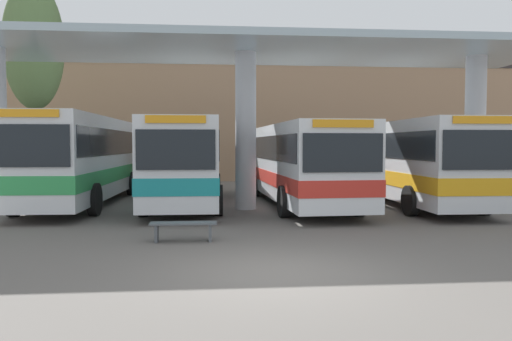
{
  "coord_description": "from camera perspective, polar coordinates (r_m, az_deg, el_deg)",
  "views": [
    {
      "loc": [
        -1.27,
        -8.87,
        2.33
      ],
      "look_at": [
        0.0,
        4.93,
        1.6
      ],
      "focal_mm": 35.0,
      "sensor_mm": 36.0,
      "label": 1
    }
  ],
  "objects": [
    {
      "name": "ground_plane",
      "position": [
        9.25,
        2.84,
        -11.56
      ],
      "size": [
        100.0,
        100.0,
        0.0
      ],
      "primitive_type": "plane",
      "color": "#605B56"
    },
    {
      "name": "transit_bus_far_right_bay",
      "position": [
        20.37,
        17.16,
        1.29
      ],
      "size": [
        2.88,
        10.69,
        3.16
      ],
      "rotation": [
        0.0,
        0.0,
        3.13
      ],
      "color": "silver",
      "rests_on": "ground_plane"
    },
    {
      "name": "transit_bus_center_bay",
      "position": [
        19.52,
        -7.97,
        1.35
      ],
      "size": [
        2.74,
        10.75,
        3.17
      ],
      "rotation": [
        0.0,
        0.0,
        3.14
      ],
      "color": "silver",
      "rests_on": "ground_plane"
    },
    {
      "name": "poplar_tree_behind_left",
      "position": [
        26.71,
        -24.08,
        12.84
      ],
      "size": [
        2.8,
        2.8,
        10.13
      ],
      "color": "brown",
      "rests_on": "ground_plane"
    },
    {
      "name": "townhouse_backdrop",
      "position": [
        31.84,
        -2.97,
        8.93
      ],
      "size": [
        40.0,
        0.58,
        9.64
      ],
      "color": "#9E7A5B",
      "rests_on": "ground_plane"
    },
    {
      "name": "waiting_bench_mid_platform",
      "position": [
        12.14,
        -8.3,
        -6.45
      ],
      "size": [
        1.59,
        0.44,
        0.46
      ],
      "color": "#4C5156",
      "rests_on": "ground_plane"
    },
    {
      "name": "transit_bus_right_bay",
      "position": [
        19.44,
        4.86,
        1.17
      ],
      "size": [
        3.11,
        11.36,
        3.04
      ],
      "rotation": [
        0.0,
        0.0,
        3.19
      ],
      "color": "silver",
      "rests_on": "ground_plane"
    },
    {
      "name": "transit_bus_left_bay",
      "position": [
        20.67,
        -19.13,
        1.55
      ],
      "size": [
        2.99,
        11.46,
        3.33
      ],
      "rotation": [
        0.0,
        0.0,
        3.12
      ],
      "color": "silver",
      "rests_on": "ground_plane"
    },
    {
      "name": "station_canopy",
      "position": [
        18.07,
        -1.19,
        11.59
      ],
      "size": [
        22.16,
        5.67,
        5.84
      ],
      "color": "silver",
      "rests_on": "ground_plane"
    }
  ]
}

